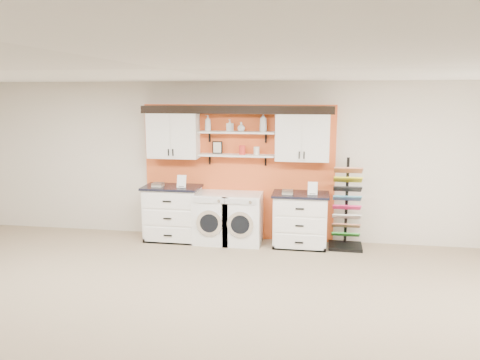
% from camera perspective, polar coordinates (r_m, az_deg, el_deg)
% --- Properties ---
extents(floor, '(10.00, 10.00, 0.00)m').
position_cam_1_polar(floor, '(5.07, -8.15, -20.20)').
color(floor, gray).
rests_on(floor, ground).
extents(ceiling, '(10.00, 10.00, 0.00)m').
position_cam_1_polar(ceiling, '(4.38, -9.11, 13.23)').
color(ceiling, white).
rests_on(ceiling, wall_back).
extents(wall_back, '(10.00, 0.00, 10.00)m').
position_cam_1_polar(wall_back, '(8.35, -0.19, 2.32)').
color(wall_back, beige).
rests_on(wall_back, floor).
extents(accent_panel, '(3.40, 0.07, 2.40)m').
position_cam_1_polar(accent_panel, '(8.35, -0.23, 0.93)').
color(accent_panel, '#E45B27').
rests_on(accent_panel, wall_back).
extents(upper_cabinet_left, '(0.90, 0.35, 0.84)m').
position_cam_1_polar(upper_cabinet_left, '(8.36, -8.13, 5.54)').
color(upper_cabinet_left, white).
rests_on(upper_cabinet_left, wall_back).
extents(upper_cabinet_right, '(0.90, 0.35, 0.84)m').
position_cam_1_polar(upper_cabinet_right, '(7.98, 7.62, 5.32)').
color(upper_cabinet_right, white).
rests_on(upper_cabinet_right, wall_back).
extents(shelf_lower, '(1.32, 0.28, 0.03)m').
position_cam_1_polar(shelf_lower, '(8.14, -0.43, 3.03)').
color(shelf_lower, white).
rests_on(shelf_lower, wall_back).
extents(shelf_upper, '(1.32, 0.28, 0.03)m').
position_cam_1_polar(shelf_upper, '(8.10, -0.43, 5.84)').
color(shelf_upper, white).
rests_on(shelf_upper, wall_back).
extents(crown_molding, '(3.30, 0.41, 0.13)m').
position_cam_1_polar(crown_molding, '(8.09, -0.42, 8.66)').
color(crown_molding, black).
rests_on(crown_molding, wall_back).
extents(picture_frame, '(0.18, 0.02, 0.22)m').
position_cam_1_polar(picture_frame, '(8.24, -2.78, 3.98)').
color(picture_frame, black).
rests_on(picture_frame, shelf_lower).
extents(canister_red, '(0.11, 0.11, 0.16)m').
position_cam_1_polar(canister_red, '(8.11, 0.27, 3.68)').
color(canister_red, red).
rests_on(canister_red, shelf_lower).
extents(canister_cream, '(0.10, 0.10, 0.14)m').
position_cam_1_polar(canister_cream, '(8.08, 2.03, 3.58)').
color(canister_cream, silver).
rests_on(canister_cream, shelf_lower).
extents(base_cabinet_left, '(1.00, 0.66, 0.98)m').
position_cam_1_polar(base_cabinet_left, '(8.45, -8.20, -4.00)').
color(base_cabinet_left, white).
rests_on(base_cabinet_left, floor).
extents(base_cabinet_right, '(0.95, 0.66, 0.93)m').
position_cam_1_polar(base_cabinet_right, '(8.08, 7.34, -4.82)').
color(base_cabinet_right, white).
rests_on(base_cabinet_right, floor).
extents(washer, '(0.63, 0.71, 0.89)m').
position_cam_1_polar(washer, '(8.27, -3.25, -4.55)').
color(washer, white).
rests_on(washer, floor).
extents(dryer, '(0.63, 0.71, 0.88)m').
position_cam_1_polar(dryer, '(8.17, 0.41, -4.72)').
color(dryer, white).
rests_on(dryer, floor).
extents(sample_rack, '(0.57, 0.48, 1.53)m').
position_cam_1_polar(sample_rack, '(8.12, 12.82, -4.66)').
color(sample_rack, black).
rests_on(sample_rack, floor).
extents(soap_bottle_a, '(0.13, 0.13, 0.28)m').
position_cam_1_polar(soap_bottle_a, '(8.19, -3.94, 6.95)').
color(soap_bottle_a, silver).
rests_on(soap_bottle_a, shelf_upper).
extents(soap_bottle_b, '(0.12, 0.12, 0.21)m').
position_cam_1_polar(soap_bottle_b, '(8.11, -1.24, 6.68)').
color(soap_bottle_b, silver).
rests_on(soap_bottle_b, shelf_upper).
extents(soap_bottle_c, '(0.17, 0.17, 0.16)m').
position_cam_1_polar(soap_bottle_c, '(8.08, 0.15, 6.51)').
color(soap_bottle_c, silver).
rests_on(soap_bottle_c, shelf_upper).
extents(soap_bottle_d, '(0.17, 0.17, 0.33)m').
position_cam_1_polar(soap_bottle_d, '(8.02, 2.85, 7.06)').
color(soap_bottle_d, silver).
rests_on(soap_bottle_d, shelf_upper).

